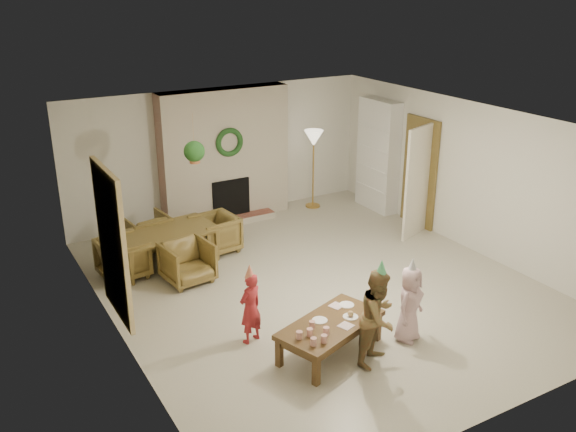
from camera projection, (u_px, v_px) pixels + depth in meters
floor at (318, 285)px, 9.48m from camera, size 7.00×7.00×0.00m
ceiling at (321, 123)px, 8.58m from camera, size 7.00×7.00×0.00m
wall_back at (221, 153)px, 11.86m from camera, size 7.00×0.00×7.00m
wall_front at (509, 313)px, 6.20m from camera, size 7.00×0.00×7.00m
wall_left at (113, 250)px, 7.63m from camera, size 0.00×7.00×7.00m
wall_right at (471, 177)px, 10.43m from camera, size 0.00×7.00×7.00m
fireplace_mass at (225, 155)px, 11.70m from camera, size 2.50×0.40×2.50m
fireplace_hearth at (235, 220)px, 11.84m from camera, size 1.60×0.30×0.12m
fireplace_firebox at (230, 198)px, 11.84m from camera, size 0.75×0.12×0.75m
fireplace_wreath at (230, 142)px, 11.41m from camera, size 0.54×0.10×0.54m
floor_lamp_base at (313, 206)px, 12.73m from camera, size 0.30×0.30×0.03m
floor_lamp_post at (313, 172)px, 12.47m from camera, size 0.03×0.03×1.42m
floor_lamp_shade at (314, 138)px, 12.22m from camera, size 0.38×0.38×0.32m
bookshelf_carcass at (378, 155)px, 12.27m from camera, size 0.30×1.00×2.20m
bookshelf_shelf_a at (376, 187)px, 12.49m from camera, size 0.30×0.92×0.03m
bookshelf_shelf_b at (377, 168)px, 12.35m from camera, size 0.30×0.92×0.03m
bookshelf_shelf_c at (378, 148)px, 12.20m from camera, size 0.30×0.92×0.03m
bookshelf_shelf_d at (379, 128)px, 12.06m from camera, size 0.30×0.92×0.03m
books_row_lower at (380, 182)px, 12.31m from camera, size 0.20×0.40×0.24m
books_row_mid at (375, 160)px, 12.33m from camera, size 0.20×0.44×0.24m
books_row_upper at (380, 143)px, 12.07m from camera, size 0.20×0.36×0.22m
door_frame at (420, 172)px, 11.46m from camera, size 0.05×0.86×2.04m
door_leaf at (418, 182)px, 10.98m from camera, size 0.77×0.32×2.00m
curtain_panel at (112, 244)px, 7.81m from camera, size 0.06×1.20×2.00m
dining_table at (166, 248)px, 10.04m from camera, size 1.75×1.10×0.58m
dining_chair_near at (188, 262)px, 9.49m from camera, size 0.76×0.78×0.64m
dining_chair_far at (147, 233)px, 10.58m from camera, size 0.76×0.78×0.64m
dining_chair_left at (123, 258)px, 9.63m from camera, size 0.78×0.76×0.64m
dining_chair_right at (215, 234)px, 10.54m from camera, size 0.78×0.76×0.64m
hanging_plant_cord at (193, 136)px, 9.32m from camera, size 0.01×0.01×0.70m
hanging_plant_pot at (195, 159)px, 9.44m from camera, size 0.16×0.16×0.12m
hanging_plant_foliage at (194, 151)px, 9.40m from camera, size 0.32×0.32×0.32m
coffee_table_top at (331, 325)px, 7.64m from camera, size 1.54×1.11×0.06m
coffee_table_apron at (330, 330)px, 7.67m from camera, size 1.40×0.97×0.09m
coffee_leg_fl at (316, 371)px, 7.10m from camera, size 0.10×0.10×0.36m
coffee_leg_fr at (378, 327)px, 7.99m from camera, size 0.10×0.10×0.36m
coffee_leg_bl at (279, 353)px, 7.45m from camera, size 0.10×0.10×0.36m
coffee_leg_br at (342, 313)px, 8.33m from camera, size 0.10×0.10×0.36m
cup_a at (314, 342)px, 7.14m from camera, size 0.10×0.10×0.10m
cup_b at (299, 335)px, 7.27m from camera, size 0.10×0.10×0.10m
cup_c at (324, 339)px, 7.19m from camera, size 0.10×0.10×0.10m
cup_d at (310, 332)px, 7.33m from camera, size 0.10×0.10×0.10m
cup_e at (326, 331)px, 7.35m from camera, size 0.10×0.10×0.10m
cup_f at (312, 325)px, 7.48m from camera, size 0.10×0.10×0.10m
plate_a at (320, 320)px, 7.67m from camera, size 0.24×0.24×0.01m
plate_b at (350, 317)px, 7.75m from camera, size 0.24×0.24×0.01m
plate_c at (347, 305)px, 8.03m from camera, size 0.24×0.24×0.01m
food_scoop at (351, 314)px, 7.73m from camera, size 0.10×0.10×0.07m
napkin_left at (346, 326)px, 7.55m from camera, size 0.20×0.20×0.01m
napkin_right at (336, 306)px, 8.01m from camera, size 0.20×0.20×0.01m
child_red at (250, 308)px, 7.86m from camera, size 0.40×0.32×0.95m
party_hat_red at (250, 271)px, 7.67m from camera, size 0.14×0.14×0.18m
child_plaid at (379, 317)px, 7.40m from camera, size 0.73×0.68×1.21m
party_hat_plaid at (382, 267)px, 7.17m from camera, size 0.16×0.16×0.20m
child_pink at (410, 304)px, 7.89m from camera, size 0.58×0.50×1.01m
party_hat_pink at (413, 265)px, 7.70m from camera, size 0.16×0.16×0.18m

